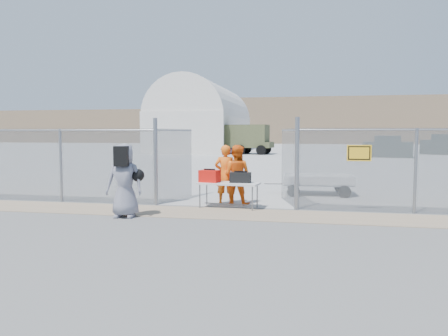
% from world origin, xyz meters
% --- Properties ---
extents(ground, '(160.00, 160.00, 0.00)m').
position_xyz_m(ground, '(0.00, 0.00, 0.00)').
color(ground, '#575757').
extents(tarmac_inside, '(160.00, 80.00, 0.01)m').
position_xyz_m(tarmac_inside, '(0.00, 42.00, 0.01)').
color(tarmac_inside, '#A2A2A1').
rests_on(tarmac_inside, ground).
extents(dirt_strip, '(44.00, 1.60, 0.01)m').
position_xyz_m(dirt_strip, '(0.00, 1.00, 0.01)').
color(dirt_strip, gray).
rests_on(dirt_strip, ground).
extents(distant_hills, '(140.00, 6.00, 9.00)m').
position_xyz_m(distant_hills, '(5.00, 78.00, 4.50)').
color(distant_hills, '#7F684F').
rests_on(distant_hills, ground).
extents(chain_link_fence, '(40.00, 0.20, 2.20)m').
position_xyz_m(chain_link_fence, '(0.00, 2.00, 1.10)').
color(chain_link_fence, gray).
rests_on(chain_link_fence, ground).
extents(quonset_hangar, '(9.00, 18.00, 8.00)m').
position_xyz_m(quonset_hangar, '(-10.00, 40.00, 4.00)').
color(quonset_hangar, silver).
rests_on(quonset_hangar, ground).
extents(folding_table, '(1.74, 0.88, 0.71)m').
position_xyz_m(folding_table, '(0.16, 1.87, 0.36)').
color(folding_table, silver).
rests_on(folding_table, ground).
extents(orange_bag, '(0.59, 0.45, 0.33)m').
position_xyz_m(orange_bag, '(-0.38, 1.88, 0.88)').
color(orange_bag, red).
rests_on(orange_bag, folding_table).
extents(black_duffel, '(0.59, 0.37, 0.28)m').
position_xyz_m(black_duffel, '(0.47, 1.95, 0.85)').
color(black_duffel, black).
rests_on(black_duffel, folding_table).
extents(security_worker_left, '(0.67, 0.47, 1.73)m').
position_xyz_m(security_worker_left, '(-0.07, 2.56, 0.86)').
color(security_worker_left, orange).
rests_on(security_worker_left, ground).
extents(security_worker_right, '(0.95, 0.81, 1.73)m').
position_xyz_m(security_worker_right, '(0.27, 2.51, 0.87)').
color(security_worker_right, orange).
rests_on(security_worker_right, ground).
extents(visitor, '(0.95, 0.67, 1.82)m').
position_xyz_m(visitor, '(-2.11, 0.10, 0.91)').
color(visitor, slate).
rests_on(visitor, ground).
extents(utility_trailer, '(3.03, 1.67, 0.72)m').
position_xyz_m(utility_trailer, '(2.61, 5.02, 0.36)').
color(utility_trailer, silver).
rests_on(utility_trailer, ground).
extents(military_truck, '(6.28, 2.96, 2.89)m').
position_xyz_m(military_truck, '(-4.33, 32.77, 1.44)').
color(military_truck, '#4B5030').
rests_on(military_truck, ground).
extents(parked_vehicle_near, '(4.27, 2.57, 1.81)m').
position_xyz_m(parked_vehicle_near, '(8.79, 29.25, 0.90)').
color(parked_vehicle_near, '#393F39').
rests_on(parked_vehicle_near, ground).
extents(parked_vehicle_mid, '(4.63, 3.78, 1.92)m').
position_xyz_m(parked_vehicle_mid, '(15.04, 35.15, 0.96)').
color(parked_vehicle_mid, '#393F39').
rests_on(parked_vehicle_mid, ground).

